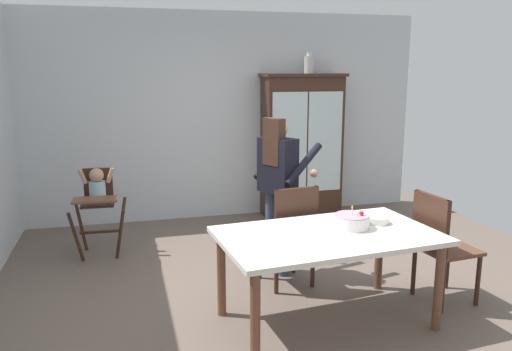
{
  "coord_description": "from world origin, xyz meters",
  "views": [
    {
      "loc": [
        -1.36,
        -3.99,
        1.98
      ],
      "look_at": [
        -0.11,
        0.7,
        0.95
      ],
      "focal_mm": 35.53,
      "sensor_mm": 36.0,
      "label": 1
    }
  ],
  "objects_px": {
    "birthday_cake": "(352,221)",
    "dining_chair_right_end": "(438,240)",
    "china_cabinet": "(302,145)",
    "adult_person": "(278,177)",
    "serving_bowl": "(378,220)",
    "dining_chair_far_side": "(291,229)",
    "high_chair_with_toddler": "(98,196)",
    "ceramic_vase": "(309,64)",
    "dining_table": "(328,244)"
  },
  "relations": [
    {
      "from": "serving_bowl",
      "to": "ceramic_vase",
      "type": "bearing_deg",
      "value": 81.15
    },
    {
      "from": "adult_person",
      "to": "birthday_cake",
      "type": "relative_size",
      "value": 5.47
    },
    {
      "from": "ceramic_vase",
      "to": "high_chair_with_toddler",
      "type": "bearing_deg",
      "value": -161.89
    },
    {
      "from": "high_chair_with_toddler",
      "to": "birthday_cake",
      "type": "distance_m",
      "value": 2.81
    },
    {
      "from": "adult_person",
      "to": "ceramic_vase",
      "type": "bearing_deg",
      "value": -58.08
    },
    {
      "from": "high_chair_with_toddler",
      "to": "dining_chair_far_side",
      "type": "distance_m",
      "value": 2.18
    },
    {
      "from": "adult_person",
      "to": "dining_chair_right_end",
      "type": "relative_size",
      "value": 1.59
    },
    {
      "from": "ceramic_vase",
      "to": "serving_bowl",
      "type": "bearing_deg",
      "value": -98.85
    },
    {
      "from": "ceramic_vase",
      "to": "adult_person",
      "type": "relative_size",
      "value": 0.18
    },
    {
      "from": "china_cabinet",
      "to": "birthday_cake",
      "type": "height_order",
      "value": "china_cabinet"
    },
    {
      "from": "china_cabinet",
      "to": "dining_table",
      "type": "distance_m",
      "value": 3.05
    },
    {
      "from": "high_chair_with_toddler",
      "to": "serving_bowl",
      "type": "distance_m",
      "value": 2.96
    },
    {
      "from": "high_chair_with_toddler",
      "to": "serving_bowl",
      "type": "height_order",
      "value": "high_chair_with_toddler"
    },
    {
      "from": "dining_chair_far_side",
      "to": "dining_chair_right_end",
      "type": "distance_m",
      "value": 1.26
    },
    {
      "from": "china_cabinet",
      "to": "dining_chair_right_end",
      "type": "bearing_deg",
      "value": -85.78
    },
    {
      "from": "ceramic_vase",
      "to": "high_chair_with_toddler",
      "type": "height_order",
      "value": "ceramic_vase"
    },
    {
      "from": "dining_chair_far_side",
      "to": "dining_chair_right_end",
      "type": "xyz_separation_m",
      "value": [
        1.11,
        -0.61,
        0.0
      ]
    },
    {
      "from": "china_cabinet",
      "to": "dining_chair_right_end",
      "type": "xyz_separation_m",
      "value": [
        0.21,
        -2.82,
        -0.41
      ]
    },
    {
      "from": "china_cabinet",
      "to": "dining_chair_far_side",
      "type": "distance_m",
      "value": 2.42
    },
    {
      "from": "dining_chair_right_end",
      "to": "high_chair_with_toddler",
      "type": "bearing_deg",
      "value": 49.88
    },
    {
      "from": "china_cabinet",
      "to": "birthday_cake",
      "type": "distance_m",
      "value": 2.91
    },
    {
      "from": "china_cabinet",
      "to": "serving_bowl",
      "type": "height_order",
      "value": "china_cabinet"
    },
    {
      "from": "china_cabinet",
      "to": "adult_person",
      "type": "bearing_deg",
      "value": -116.2
    },
    {
      "from": "adult_person",
      "to": "china_cabinet",
      "type": "bearing_deg",
      "value": -56.07
    },
    {
      "from": "ceramic_vase",
      "to": "dining_chair_far_side",
      "type": "relative_size",
      "value": 0.28
    },
    {
      "from": "china_cabinet",
      "to": "dining_chair_far_side",
      "type": "relative_size",
      "value": 1.99
    },
    {
      "from": "china_cabinet",
      "to": "adult_person",
      "type": "xyz_separation_m",
      "value": [
        -0.91,
        -1.86,
        0.01
      ]
    },
    {
      "from": "china_cabinet",
      "to": "birthday_cake",
      "type": "relative_size",
      "value": 6.83
    },
    {
      "from": "china_cabinet",
      "to": "birthday_cake",
      "type": "xyz_separation_m",
      "value": [
        -0.61,
        -2.84,
        -0.17
      ]
    },
    {
      "from": "dining_chair_far_side",
      "to": "high_chair_with_toddler",
      "type": "bearing_deg",
      "value": -46.28
    },
    {
      "from": "high_chair_with_toddler",
      "to": "birthday_cake",
      "type": "bearing_deg",
      "value": -41.8
    },
    {
      "from": "birthday_cake",
      "to": "dining_chair_right_end",
      "type": "height_order",
      "value": "dining_chair_right_end"
    },
    {
      "from": "adult_person",
      "to": "dining_chair_right_end",
      "type": "bearing_deg",
      "value": -160.64
    },
    {
      "from": "ceramic_vase",
      "to": "serving_bowl",
      "type": "distance_m",
      "value": 3.09
    },
    {
      "from": "birthday_cake",
      "to": "dining_chair_far_side",
      "type": "height_order",
      "value": "dining_chair_far_side"
    },
    {
      "from": "china_cabinet",
      "to": "dining_chair_far_side",
      "type": "xyz_separation_m",
      "value": [
        -0.9,
        -2.21,
        -0.41
      ]
    },
    {
      "from": "high_chair_with_toddler",
      "to": "dining_chair_right_end",
      "type": "height_order",
      "value": "dining_chair_right_end"
    },
    {
      "from": "serving_bowl",
      "to": "dining_chair_far_side",
      "type": "height_order",
      "value": "dining_chair_far_side"
    },
    {
      "from": "serving_bowl",
      "to": "dining_chair_right_end",
      "type": "xyz_separation_m",
      "value": [
        0.56,
        -0.04,
        -0.21
      ]
    },
    {
      "from": "dining_table",
      "to": "dining_chair_far_side",
      "type": "xyz_separation_m",
      "value": [
        -0.06,
        0.71,
        -0.1
      ]
    },
    {
      "from": "high_chair_with_toddler",
      "to": "dining_chair_far_side",
      "type": "relative_size",
      "value": 0.99
    },
    {
      "from": "high_chair_with_toddler",
      "to": "dining_table",
      "type": "xyz_separation_m",
      "value": [
        1.78,
        -2.04,
        0.0
      ]
    },
    {
      "from": "high_chair_with_toddler",
      "to": "adult_person",
      "type": "bearing_deg",
      "value": -27.34
    },
    {
      "from": "dining_chair_right_end",
      "to": "serving_bowl",
      "type": "bearing_deg",
      "value": 80.2
    },
    {
      "from": "dining_chair_far_side",
      "to": "dining_chair_right_end",
      "type": "bearing_deg",
      "value": 142.51
    },
    {
      "from": "ceramic_vase",
      "to": "birthday_cake",
      "type": "distance_m",
      "value": 3.18
    },
    {
      "from": "adult_person",
      "to": "serving_bowl",
      "type": "relative_size",
      "value": 8.5
    },
    {
      "from": "ceramic_vase",
      "to": "serving_bowl",
      "type": "relative_size",
      "value": 1.5
    },
    {
      "from": "china_cabinet",
      "to": "ceramic_vase",
      "type": "height_order",
      "value": "ceramic_vase"
    },
    {
      "from": "ceramic_vase",
      "to": "birthday_cake",
      "type": "height_order",
      "value": "ceramic_vase"
    }
  ]
}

